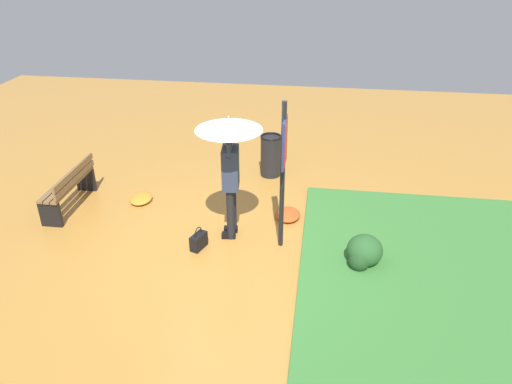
# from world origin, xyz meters

# --- Properties ---
(ground_plane) EXTENTS (18.00, 18.00, 0.00)m
(ground_plane) POSITION_xyz_m (0.00, 0.00, 0.00)
(ground_plane) COLOR #B27A33
(grass_verge) EXTENTS (4.80, 4.00, 0.05)m
(grass_verge) POSITION_xyz_m (0.39, 3.09, 0.03)
(grass_verge) COLOR #387533
(grass_verge) RESTS_ON ground_plane
(person_with_umbrella) EXTENTS (0.96, 0.96, 2.04)m
(person_with_umbrella) POSITION_xyz_m (-0.21, -0.03, 1.55)
(person_with_umbrella) COLOR black
(person_with_umbrella) RESTS_ON ground_plane
(info_sign_post) EXTENTS (0.44, 0.07, 2.30)m
(info_sign_post) POSITION_xyz_m (-0.12, 0.77, 1.44)
(info_sign_post) COLOR black
(info_sign_post) RESTS_ON ground_plane
(handbag) EXTENTS (0.33, 0.23, 0.37)m
(handbag) POSITION_xyz_m (0.15, -0.47, 0.13)
(handbag) COLOR black
(handbag) RESTS_ON ground_plane
(park_bench) EXTENTS (1.40, 0.38, 0.75)m
(park_bench) POSITION_xyz_m (-0.76, -2.97, 0.40)
(park_bench) COLOR black
(park_bench) RESTS_ON ground_plane
(trash_bin) EXTENTS (0.42, 0.42, 0.83)m
(trash_bin) POSITION_xyz_m (-2.55, 0.31, 0.42)
(trash_bin) COLOR black
(trash_bin) RESTS_ON ground_plane
(shrub_cluster) EXTENTS (0.57, 0.52, 0.46)m
(shrub_cluster) POSITION_xyz_m (0.23, 1.98, 0.22)
(shrub_cluster) COLOR #285628
(shrub_cluster) RESTS_ON ground_plane
(leaf_pile_near_person) EXTENTS (0.48, 0.38, 0.11)m
(leaf_pile_near_person) POSITION_xyz_m (-1.13, -1.86, 0.05)
(leaf_pile_near_person) COLOR #C68428
(leaf_pile_near_person) RESTS_ON ground_plane
(leaf_pile_by_bench) EXTENTS (0.51, 0.41, 0.11)m
(leaf_pile_by_bench) POSITION_xyz_m (-0.95, 0.80, 0.06)
(leaf_pile_by_bench) COLOR #B74C1E
(leaf_pile_by_bench) RESTS_ON ground_plane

